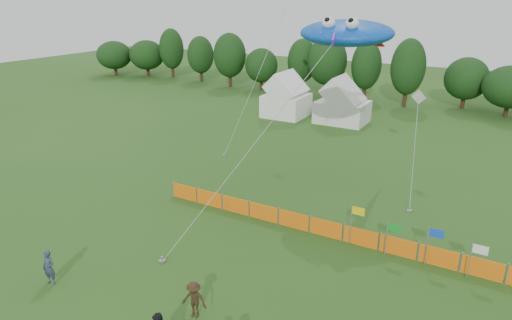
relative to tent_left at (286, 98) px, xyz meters
The scene contains 11 objects.
ground 34.66m from the tent_left, 70.70° to the right, with size 160.00×160.00×0.00m, color #234C16.
treeline 18.04m from the tent_left, 43.25° to the left, with size 104.57×8.78×8.36m.
tent_left is the anchor object (origin of this frame).
tent_right 6.38m from the tent_left, ahead, with size 5.26×4.21×3.72m.
barrier_fence 27.20m from the tent_left, 58.92° to the right, with size 21.90×0.06×1.00m.
flag_row 29.94m from the tent_left, 51.73° to the right, with size 6.73×0.42×2.27m.
spectator_a 34.24m from the tent_left, 82.52° to the right, with size 0.64×0.42×1.76m, color #303A50.
spectator_c 34.50m from the tent_left, 70.08° to the right, with size 1.08×0.62×1.67m, color #312313.
stingray_kite 21.04m from the tent_left, 51.90° to the right, with size 7.72×22.55×11.64m.
small_kite_white 20.47m from the tent_left, 36.96° to the right, with size 2.37×8.02×6.28m.
small_kite_dark 11.49m from the tent_left, 73.33° to the right, with size 2.68×9.60×14.65m.
Camera 1 is at (10.51, -12.29, 12.87)m, focal length 32.00 mm.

